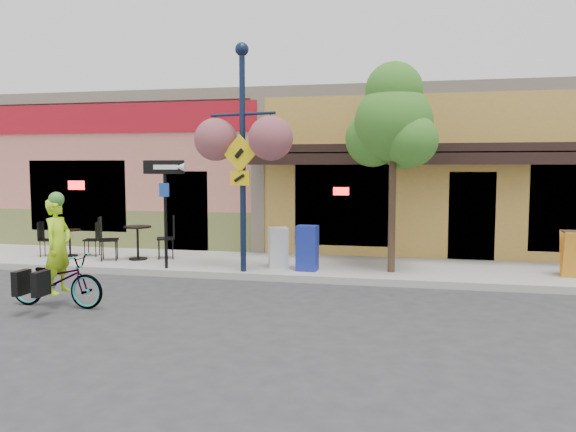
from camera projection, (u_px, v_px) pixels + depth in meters
The scene contains 13 objects.
ground at pixel (262, 286), 11.39m from camera, with size 90.00×90.00×0.00m, color #2D2D30.
sidewalk at pixel (283, 266), 13.33m from camera, with size 24.00×3.00×0.15m, color #9E9B93.
curb at pixel (269, 277), 11.92m from camera, with size 24.00×0.12×0.15m, color #A8A59E.
building at pixel (320, 172), 18.50m from camera, with size 18.20×8.20×4.50m, color #C57161, non-canonical shape.
bicycle at pixel (57, 280), 9.69m from camera, with size 0.62×1.77×0.93m, color maroon.
cyclist_rider at pixel (59, 260), 9.65m from camera, with size 0.60×0.39×1.64m, color #B1E818.
lamp_post at pixel (243, 158), 12.02m from camera, with size 1.56×0.63×4.90m, color #111D38, non-canonical shape.
one_way_sign at pixel (165, 215), 12.50m from camera, with size 0.93×0.20×2.41m, color black, non-canonical shape.
cafe_set_left at pixel (70, 239), 14.23m from camera, with size 1.49×0.75×0.90m, color black, non-canonical shape.
cafe_set_right at pixel (138, 238), 13.73m from camera, with size 1.79×0.90×1.07m, color black, non-canonical shape.
newspaper_box_blue at pixel (307, 248), 12.29m from camera, with size 0.45×0.40×0.99m, color navy, non-canonical shape.
newspaper_box_grey at pixel (278, 247), 12.68m from camera, with size 0.42×0.38×0.90m, color silver, non-canonical shape.
street_tree at pixel (393, 167), 11.96m from camera, with size 1.77×1.77×4.53m, color #3D7A26, non-canonical shape.
Camera 1 is at (2.87, -10.86, 2.43)m, focal length 35.00 mm.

